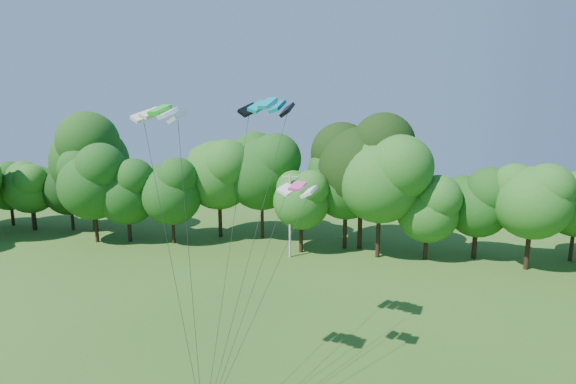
# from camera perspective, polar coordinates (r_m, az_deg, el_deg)

# --- Properties ---
(utility_pole) EXTENTS (1.77, 0.22, 8.84)m
(utility_pole) POSITION_cam_1_polar(r_m,az_deg,el_deg) (46.68, 0.24, -2.99)
(utility_pole) COLOR beige
(utility_pole) RESTS_ON ground
(kite_teal) EXTENTS (3.42, 2.17, 0.70)m
(kite_teal) POSITION_cam_1_polar(r_m,az_deg,el_deg) (26.58, -2.59, 11.20)
(kite_teal) COLOR #058FA0
(kite_teal) RESTS_ON ground
(kite_green) EXTENTS (2.84, 1.80, 0.52)m
(kite_green) POSITION_cam_1_polar(r_m,az_deg,el_deg) (22.36, -15.98, 10.02)
(kite_green) COLOR #1FD123
(kite_green) RESTS_ON ground
(kite_pink) EXTENTS (2.25, 1.58, 0.40)m
(kite_pink) POSITION_cam_1_polar(r_m,az_deg,el_deg) (23.95, 1.23, 0.75)
(kite_pink) COLOR #F042A3
(kite_pink) RESTS_ON ground
(tree_back_west) EXTENTS (10.38, 10.38, 15.10)m
(tree_back_west) POSITION_cam_1_polar(r_m,az_deg,el_deg) (61.53, -23.86, 4.03)
(tree_back_west) COLOR black
(tree_back_west) RESTS_ON ground
(tree_back_center) EXTENTS (10.63, 10.63, 15.46)m
(tree_back_center) POSITION_cam_1_polar(r_m,az_deg,el_deg) (49.39, 9.36, 3.67)
(tree_back_center) COLOR #332513
(tree_back_center) RESTS_ON ground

